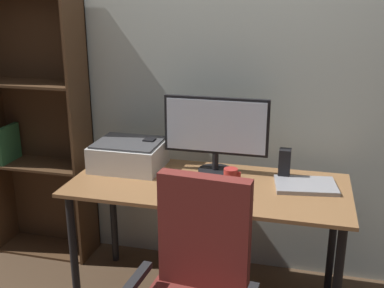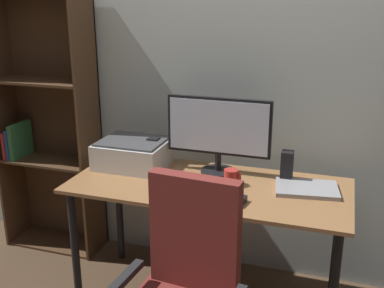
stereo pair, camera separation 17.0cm
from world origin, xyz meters
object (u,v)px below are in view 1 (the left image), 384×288
(monitor, at_px, (216,129))
(laptop, at_px, (306,185))
(bookshelf, at_px, (37,125))
(speaker_left, at_px, (150,153))
(mouse, at_px, (242,199))
(printer, at_px, (129,155))
(keyboard, at_px, (195,195))
(speaker_right, at_px, (285,164))
(desk, at_px, (208,199))
(coffee_mug, at_px, (231,176))

(monitor, bearing_deg, laptop, -12.28)
(monitor, height_order, bookshelf, bookshelf)
(speaker_left, bearing_deg, bookshelf, 169.82)
(mouse, bearing_deg, printer, 165.16)
(monitor, height_order, keyboard, monitor)
(keyboard, distance_m, speaker_left, 0.52)
(keyboard, relative_size, speaker_right, 1.71)
(mouse, xyz_separation_m, laptop, (0.30, 0.27, -0.01))
(monitor, bearing_deg, desk, -89.48)
(speaker_left, height_order, printer, speaker_left)
(desk, height_order, keyboard, keyboard)
(desk, bearing_deg, keyboard, -98.94)
(keyboard, xyz_separation_m, mouse, (0.24, -0.01, 0.01))
(desk, xyz_separation_m, speaker_right, (0.39, 0.18, 0.18))
(keyboard, distance_m, coffee_mug, 0.26)
(monitor, relative_size, speaker_left, 3.52)
(monitor, distance_m, speaker_right, 0.43)
(speaker_right, bearing_deg, desk, -155.04)
(keyboard, distance_m, laptop, 0.60)
(keyboard, bearing_deg, mouse, -5.23)
(laptop, distance_m, speaker_right, 0.18)
(bookshelf, bearing_deg, laptop, -8.29)
(desk, relative_size, printer, 3.77)
(bookshelf, bearing_deg, speaker_left, -10.18)
(speaker_right, bearing_deg, speaker_left, 180.00)
(monitor, bearing_deg, bookshelf, 173.40)
(speaker_left, height_order, speaker_right, same)
(desk, height_order, printer, printer)
(coffee_mug, height_order, bookshelf, bookshelf)
(keyboard, relative_size, mouse, 3.02)
(speaker_right, bearing_deg, laptop, -40.72)
(coffee_mug, xyz_separation_m, laptop, (0.40, 0.05, -0.03))
(mouse, height_order, printer, printer)
(desk, xyz_separation_m, bookshelf, (-1.23, 0.33, 0.25))
(laptop, distance_m, printer, 1.03)
(speaker_right, bearing_deg, mouse, -116.04)
(coffee_mug, bearing_deg, bookshelf, 167.38)
(coffee_mug, distance_m, speaker_left, 0.54)
(monitor, height_order, speaker_left, monitor)
(laptop, xyz_separation_m, bookshelf, (-1.75, 0.25, 0.15))
(keyboard, relative_size, laptop, 0.91)
(coffee_mug, bearing_deg, laptop, 6.90)
(monitor, xyz_separation_m, printer, (-0.51, -0.06, -0.17))
(monitor, relative_size, laptop, 1.87)
(coffee_mug, xyz_separation_m, bookshelf, (-1.35, 0.30, 0.11))
(mouse, height_order, laptop, mouse)
(speaker_right, distance_m, bookshelf, 1.64)
(laptop, bearing_deg, printer, 168.46)
(mouse, xyz_separation_m, coffee_mug, (-0.09, 0.22, 0.03))
(mouse, height_order, coffee_mug, coffee_mug)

